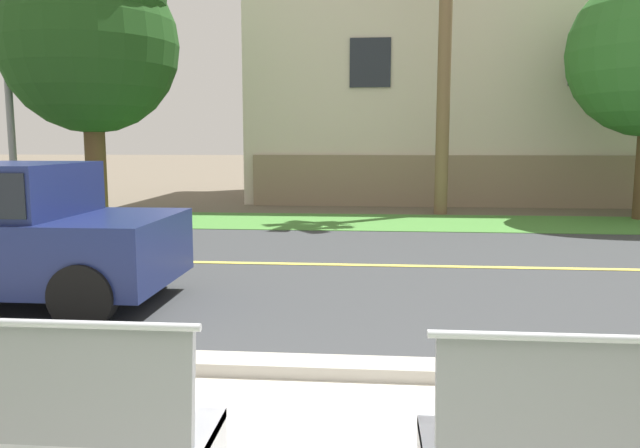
% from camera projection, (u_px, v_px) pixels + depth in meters
% --- Properties ---
extents(ground_plane, '(140.00, 140.00, 0.00)m').
position_uv_depth(ground_plane, '(358.00, 248.00, 10.21)').
color(ground_plane, '#665B4C').
extents(curb_edge, '(44.00, 0.30, 0.11)m').
position_uv_depth(curb_edge, '(339.00, 368.00, 4.63)').
color(curb_edge, '#ADA89E').
rests_on(curb_edge, ground_plane).
extents(street_asphalt, '(52.00, 8.00, 0.01)m').
position_uv_depth(street_asphalt, '(355.00, 265.00, 8.73)').
color(street_asphalt, '#383A3D').
rests_on(street_asphalt, ground_plane).
extents(road_centre_line, '(48.00, 0.14, 0.01)m').
position_uv_depth(road_centre_line, '(355.00, 265.00, 8.73)').
color(road_centre_line, '#E0CC4C').
rests_on(road_centre_line, ground_plane).
extents(far_verge_grass, '(48.00, 2.80, 0.02)m').
position_uv_depth(far_verge_grass, '(361.00, 222.00, 13.42)').
color(far_verge_grass, '#478438').
rests_on(far_verge_grass, ground_plane).
extents(streetlamp, '(0.24, 2.10, 6.71)m').
position_uv_depth(streetlamp, '(11.00, 46.00, 13.38)').
color(streetlamp, gray).
rests_on(streetlamp, ground_plane).
extents(shade_tree_far_left, '(3.90, 3.90, 6.44)m').
position_uv_depth(shade_tree_far_left, '(93.00, 31.00, 13.39)').
color(shade_tree_far_left, brown).
rests_on(shade_tree_far_left, ground_plane).
extents(garden_wall, '(13.00, 0.36, 1.40)m').
position_uv_depth(garden_wall, '(491.00, 181.00, 16.46)').
color(garden_wall, gray).
rests_on(garden_wall, ground_plane).
extents(house_across_street, '(13.75, 6.91, 7.63)m').
position_uv_depth(house_across_street, '(461.00, 75.00, 19.23)').
color(house_across_street, beige).
rests_on(house_across_street, ground_plane).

